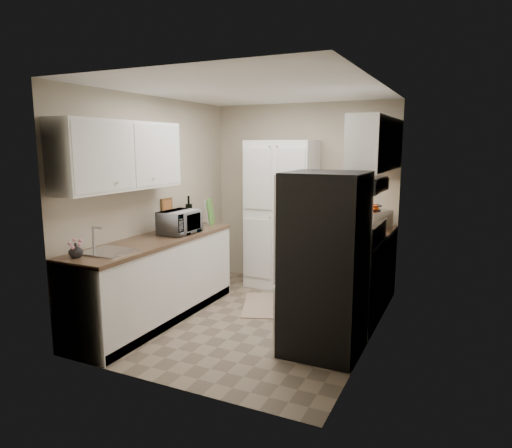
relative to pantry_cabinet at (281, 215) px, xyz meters
name	(u,v)px	position (x,y,z in m)	size (l,w,h in m)	color
ground	(253,319)	(0.20, -1.32, -1.00)	(3.20, 3.20, 0.00)	#7A6B56
room_shell	(251,175)	(0.18, -1.32, 0.63)	(2.64, 3.24, 2.52)	#B0A28E
pantry_cabinet	(281,215)	(0.00, 0.00, 0.00)	(0.90, 0.55, 2.00)	white
base_cabinet_left	(157,281)	(-0.79, -1.75, -0.56)	(0.60, 2.30, 0.88)	white
countertop_left	(155,241)	(-0.79, -1.75, -0.10)	(0.63, 2.33, 0.04)	brown
base_cabinet_right	(365,266)	(1.19, -0.12, -0.56)	(0.60, 0.80, 0.88)	white
countertop_right	(367,230)	(1.19, -0.12, -0.10)	(0.63, 0.83, 0.04)	brown
electric_range	(349,280)	(1.17, -0.93, -0.52)	(0.71, 0.78, 1.13)	#B7B7BC
refrigerator	(325,264)	(1.14, -1.73, -0.15)	(0.70, 0.72, 1.70)	#B7B7BC
microwave	(180,222)	(-0.71, -1.38, 0.06)	(0.49, 0.33, 0.27)	#ADACB1
wine_bottle	(189,212)	(-0.94, -0.84, 0.09)	(0.09, 0.09, 0.34)	black
flower_vase	(76,250)	(-0.91, -2.74, -0.01)	(0.13, 0.13, 0.14)	white
cutting_board	(211,211)	(-0.73, -0.65, 0.09)	(0.02, 0.27, 0.33)	#549A3C
toaster_oven	(372,220)	(1.25, -0.16, 0.04)	(0.32, 0.41, 0.24)	#A7A6AA
fruit_basket	(372,206)	(1.25, -0.18, 0.21)	(0.23, 0.23, 0.10)	#D6410B
kitchen_mat	(267,305)	(0.16, -0.84, -0.99)	(0.56, 0.89, 0.01)	tan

